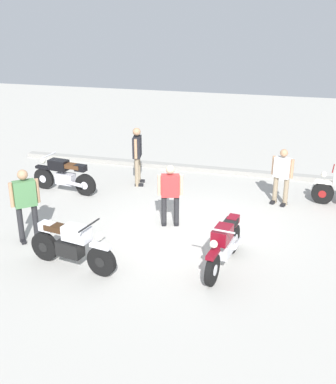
{
  "coord_description": "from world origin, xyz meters",
  "views": [
    {
      "loc": [
        2.26,
        -10.05,
        5.09
      ],
      "look_at": [
        -0.65,
        0.61,
        0.75
      ],
      "focal_mm": 43.96,
      "sensor_mm": 36.0,
      "label": 1
    }
  ],
  "objects_px": {
    "motorcycle_maroon_cruiser": "(224,244)",
    "person_in_red_shirt": "(170,192)",
    "person_in_green_shirt": "(26,200)",
    "person_in_black_shirt": "(137,152)",
    "motorcycle_silver_cruiser": "(71,245)",
    "person_in_white_shirt": "(282,174)",
    "motorcycle_black_cruiser": "(64,175)"
  },
  "relations": [
    {
      "from": "motorcycle_black_cruiser",
      "to": "person_in_green_shirt",
      "type": "bearing_deg",
      "value": 109.02
    },
    {
      "from": "motorcycle_silver_cruiser",
      "to": "person_in_red_shirt",
      "type": "xyz_separation_m",
      "value": [
        1.45,
        2.5,
        0.37
      ]
    },
    {
      "from": "motorcycle_black_cruiser",
      "to": "person_in_red_shirt",
      "type": "height_order",
      "value": "person_in_red_shirt"
    },
    {
      "from": "person_in_black_shirt",
      "to": "motorcycle_silver_cruiser",
      "type": "bearing_deg",
      "value": -97.72
    },
    {
      "from": "motorcycle_black_cruiser",
      "to": "motorcycle_maroon_cruiser",
      "type": "bearing_deg",
      "value": 157.04
    },
    {
      "from": "motorcycle_silver_cruiser",
      "to": "person_in_white_shirt",
      "type": "relative_size",
      "value": 1.32
    },
    {
      "from": "person_in_green_shirt",
      "to": "person_in_red_shirt",
      "type": "bearing_deg",
      "value": 76.15
    },
    {
      "from": "motorcycle_black_cruiser",
      "to": "person_in_red_shirt",
      "type": "bearing_deg",
      "value": 166.17
    },
    {
      "from": "person_in_green_shirt",
      "to": "person_in_red_shirt",
      "type": "height_order",
      "value": "person_in_green_shirt"
    },
    {
      "from": "motorcycle_maroon_cruiser",
      "to": "person_in_white_shirt",
      "type": "distance_m",
      "value": 3.94
    },
    {
      "from": "motorcycle_black_cruiser",
      "to": "person_in_red_shirt",
      "type": "relative_size",
      "value": 1.32
    },
    {
      "from": "motorcycle_maroon_cruiser",
      "to": "person_in_white_shirt",
      "type": "xyz_separation_m",
      "value": [
        0.97,
        3.8,
        0.36
      ]
    },
    {
      "from": "motorcycle_maroon_cruiser",
      "to": "motorcycle_silver_cruiser",
      "type": "height_order",
      "value": "same"
    },
    {
      "from": "motorcycle_maroon_cruiser",
      "to": "person_in_green_shirt",
      "type": "bearing_deg",
      "value": -81.6
    },
    {
      "from": "motorcycle_black_cruiser",
      "to": "person_in_green_shirt",
      "type": "relative_size",
      "value": 1.2
    },
    {
      "from": "person_in_black_shirt",
      "to": "person_in_white_shirt",
      "type": "relative_size",
      "value": 1.13
    },
    {
      "from": "motorcycle_silver_cruiser",
      "to": "person_in_green_shirt",
      "type": "bearing_deg",
      "value": 161.37
    },
    {
      "from": "person_in_black_shirt",
      "to": "person_in_white_shirt",
      "type": "xyz_separation_m",
      "value": [
        4.3,
        -0.45,
        -0.14
      ]
    },
    {
      "from": "motorcycle_maroon_cruiser",
      "to": "person_in_red_shirt",
      "type": "xyz_separation_m",
      "value": [
        -1.6,
        1.65,
        0.37
      ]
    },
    {
      "from": "motorcycle_maroon_cruiser",
      "to": "motorcycle_black_cruiser",
      "type": "bearing_deg",
      "value": -111.83
    },
    {
      "from": "person_in_black_shirt",
      "to": "person_in_red_shirt",
      "type": "xyz_separation_m",
      "value": [
        1.73,
        -2.59,
        -0.14
      ]
    },
    {
      "from": "motorcycle_silver_cruiser",
      "to": "person_in_red_shirt",
      "type": "relative_size",
      "value": 1.31
    },
    {
      "from": "motorcycle_black_cruiser",
      "to": "person_in_white_shirt",
      "type": "relative_size",
      "value": 1.32
    },
    {
      "from": "motorcycle_black_cruiser",
      "to": "person_in_black_shirt",
      "type": "xyz_separation_m",
      "value": [
        1.87,
        1.19,
        0.51
      ]
    },
    {
      "from": "person_in_black_shirt",
      "to": "person_in_white_shirt",
      "type": "height_order",
      "value": "person_in_black_shirt"
    },
    {
      "from": "person_in_black_shirt",
      "to": "person_in_red_shirt",
      "type": "distance_m",
      "value": 3.12
    },
    {
      "from": "motorcycle_maroon_cruiser",
      "to": "motorcycle_black_cruiser",
      "type": "relative_size",
      "value": 1.0
    },
    {
      "from": "person_in_green_shirt",
      "to": "person_in_white_shirt",
      "type": "height_order",
      "value": "person_in_green_shirt"
    },
    {
      "from": "motorcycle_silver_cruiser",
      "to": "motorcycle_black_cruiser",
      "type": "bearing_deg",
      "value": 129.68
    },
    {
      "from": "motorcycle_maroon_cruiser",
      "to": "person_in_red_shirt",
      "type": "height_order",
      "value": "person_in_red_shirt"
    },
    {
      "from": "motorcycle_silver_cruiser",
      "to": "person_in_black_shirt",
      "type": "distance_m",
      "value": 5.13
    },
    {
      "from": "person_in_black_shirt",
      "to": "person_in_green_shirt",
      "type": "relative_size",
      "value": 1.02
    }
  ]
}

